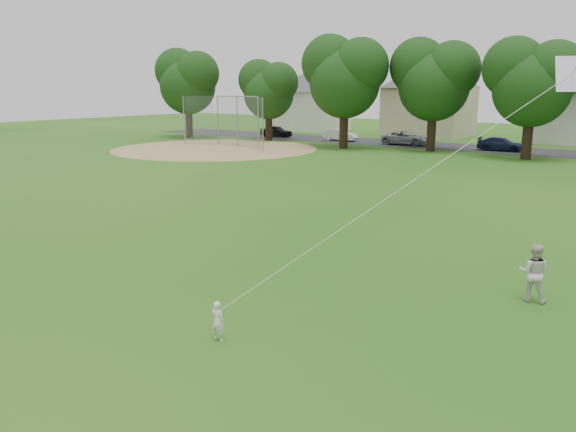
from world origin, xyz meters
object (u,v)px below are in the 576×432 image
Objects in this scene: older_boy at (534,273)px; kite at (398,191)px; toddler at (218,321)px; baseball_backstop at (233,122)px.

kite reaches higher than older_boy.
toddler is at bearing -133.02° from kite.
toddler is at bearing 44.59° from older_boy.
baseball_backstop is at bearing 136.21° from kite.
older_boy is 4.72m from kite.
toddler is 0.10× the size of kite.
toddler is 4.76m from kite.
baseball_backstop is (-26.21, 30.59, 1.81)m from toddler.
toddler is 8.01m from older_boy.
kite reaches higher than toddler.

